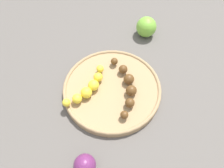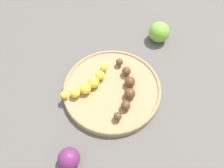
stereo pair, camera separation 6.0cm
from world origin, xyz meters
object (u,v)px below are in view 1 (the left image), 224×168
banana_yellow (88,88)px  apple_green (146,27)px  banana_overripe (127,85)px  plum_purple (85,165)px  fruit_bowl (112,89)px

banana_yellow → apple_green: (0.26, -0.16, -0.00)m
banana_overripe → plum_purple: size_ratio=3.72×
apple_green → banana_overripe: bearing=167.2°
apple_green → plum_purple: bearing=163.0°
fruit_bowl → banana_yellow: 0.07m
banana_overripe → banana_yellow: (-0.02, 0.11, 0.00)m
banana_yellow → apple_green: apple_green is taller
fruit_bowl → apple_green: (0.24, -0.10, 0.02)m
fruit_bowl → banana_overripe: bearing=-87.1°
banana_overripe → banana_yellow: 0.11m
fruit_bowl → apple_green: 0.26m
plum_purple → banana_yellow: bearing=5.6°
plum_purple → fruit_bowl: bearing=-11.5°
plum_purple → apple_green: size_ratio=0.76×
banana_overripe → apple_green: bearing=64.9°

